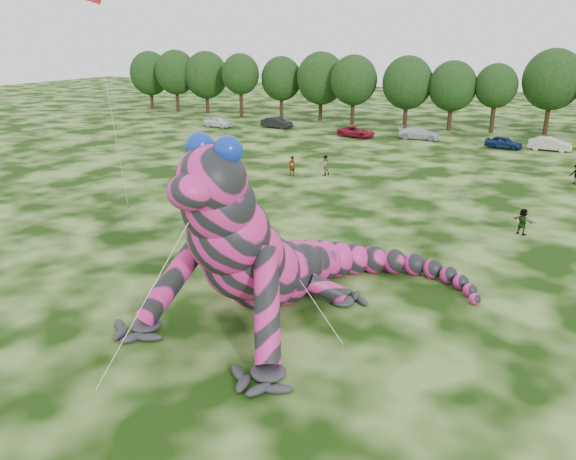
% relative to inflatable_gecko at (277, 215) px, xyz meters
% --- Properties ---
extents(ground, '(240.00, 240.00, 0.00)m').
position_rel_inflatable_gecko_xyz_m(ground, '(2.31, -1.97, -4.23)').
color(ground, '#16330A').
rests_on(ground, ground).
extents(inflatable_gecko, '(16.57, 18.82, 8.46)m').
position_rel_inflatable_gecko_xyz_m(inflatable_gecko, '(0.00, 0.00, 0.00)').
color(inflatable_gecko, '#CA217B').
rests_on(inflatable_gecko, ground).
extents(flying_kite, '(3.01, 4.77, 15.08)m').
position_rel_inflatable_gecko_xyz_m(flying_kite, '(-14.41, 5.27, 8.91)').
color(flying_kite, red).
rests_on(flying_kite, ground).
extents(tree_0, '(6.91, 6.22, 9.51)m').
position_rel_inflatable_gecko_xyz_m(tree_0, '(-52.25, 57.27, 0.52)').
color(tree_0, black).
rests_on(tree_0, ground).
extents(tree_1, '(6.74, 6.07, 9.81)m').
position_rel_inflatable_gecko_xyz_m(tree_1, '(-46.04, 56.08, 0.67)').
color(tree_1, black).
rests_on(tree_1, ground).
extents(tree_2, '(7.04, 6.34, 9.64)m').
position_rel_inflatable_gecko_xyz_m(tree_2, '(-40.70, 56.79, 0.59)').
color(tree_2, black).
rests_on(tree_2, ground).
extents(tree_3, '(5.81, 5.23, 9.44)m').
position_rel_inflatable_gecko_xyz_m(tree_3, '(-33.40, 55.10, 0.49)').
color(tree_3, black).
rests_on(tree_3, ground).
extents(tree_4, '(6.22, 5.60, 9.06)m').
position_rel_inflatable_gecko_xyz_m(tree_4, '(-27.33, 56.74, 0.30)').
color(tree_4, black).
rests_on(tree_4, ground).
extents(tree_5, '(7.16, 6.44, 9.80)m').
position_rel_inflatable_gecko_xyz_m(tree_5, '(-20.81, 56.47, 0.67)').
color(tree_5, black).
rests_on(tree_5, ground).
extents(tree_6, '(6.52, 5.86, 9.49)m').
position_rel_inflatable_gecko_xyz_m(tree_6, '(-15.24, 54.72, 0.51)').
color(tree_6, black).
rests_on(tree_6, ground).
extents(tree_7, '(6.68, 6.01, 9.48)m').
position_rel_inflatable_gecko_xyz_m(tree_7, '(-7.77, 54.84, 0.51)').
color(tree_7, black).
rests_on(tree_7, ground).
extents(tree_8, '(6.14, 5.53, 8.94)m').
position_rel_inflatable_gecko_xyz_m(tree_8, '(-1.90, 55.02, 0.24)').
color(tree_8, black).
rests_on(tree_8, ground).
extents(tree_9, '(5.27, 4.74, 8.68)m').
position_rel_inflatable_gecko_xyz_m(tree_9, '(3.38, 55.38, 0.11)').
color(tree_9, black).
rests_on(tree_9, ground).
extents(tree_10, '(7.09, 6.38, 10.50)m').
position_rel_inflatable_gecko_xyz_m(tree_10, '(9.71, 56.61, 1.02)').
color(tree_10, black).
rests_on(tree_10, ground).
extents(car_0, '(4.35, 2.16, 1.42)m').
position_rel_inflatable_gecko_xyz_m(car_0, '(-31.08, 44.54, -3.52)').
color(car_0, white).
rests_on(car_0, ground).
extents(car_1, '(4.59, 2.04, 1.46)m').
position_rel_inflatable_gecko_xyz_m(car_1, '(-23.38, 47.13, -3.50)').
color(car_1, black).
rests_on(car_1, ground).
extents(car_2, '(5.00, 2.91, 1.31)m').
position_rel_inflatable_gecko_xyz_m(car_2, '(-11.34, 44.94, -3.58)').
color(car_2, maroon).
rests_on(car_2, ground).
extents(car_3, '(5.07, 2.20, 1.45)m').
position_rel_inflatable_gecko_xyz_m(car_3, '(-3.96, 46.71, -3.51)').
color(car_3, silver).
rests_on(car_3, ground).
extents(car_4, '(4.18, 2.23, 1.35)m').
position_rel_inflatable_gecko_xyz_m(car_4, '(5.85, 44.79, -3.56)').
color(car_4, '#10214F').
rests_on(car_4, ground).
extents(car_5, '(4.45, 1.65, 1.45)m').
position_rel_inflatable_gecko_xyz_m(car_5, '(10.52, 45.61, -3.51)').
color(car_5, beige).
rests_on(car_5, ground).
extents(spectator_1, '(1.01, 1.09, 1.80)m').
position_rel_inflatable_gecko_xyz_m(spectator_1, '(-7.36, 24.48, -3.33)').
color(spectator_1, gray).
rests_on(spectator_1, ground).
extents(spectator_0, '(0.71, 0.78, 1.79)m').
position_rel_inflatable_gecko_xyz_m(spectator_0, '(-9.94, 23.02, -3.34)').
color(spectator_0, gray).
rests_on(spectator_0, ground).
extents(spectator_5, '(1.61, 1.16, 1.68)m').
position_rel_inflatable_gecko_xyz_m(spectator_5, '(9.69, 14.97, -3.39)').
color(spectator_5, gray).
rests_on(spectator_5, ground).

